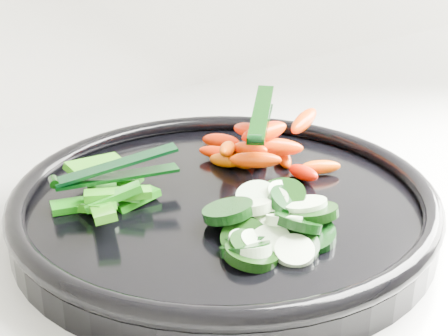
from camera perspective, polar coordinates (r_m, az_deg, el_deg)
veggie_tray at (r=0.56m, az=0.00°, el=-3.26°), size 0.49×0.49×0.04m
cucumber_pile at (r=0.50m, az=4.28°, el=-5.16°), size 0.12×0.11×0.04m
carrot_pile at (r=0.62m, az=3.35°, el=2.08°), size 0.14×0.16×0.05m
pepper_pile at (r=0.56m, az=-10.42°, el=-2.26°), size 0.10×0.13×0.04m
tong_carrot at (r=0.60m, az=3.37°, el=4.53°), size 0.09×0.09×0.02m
tong_pepper at (r=0.55m, az=-10.10°, el=-0.30°), size 0.11×0.05×0.02m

